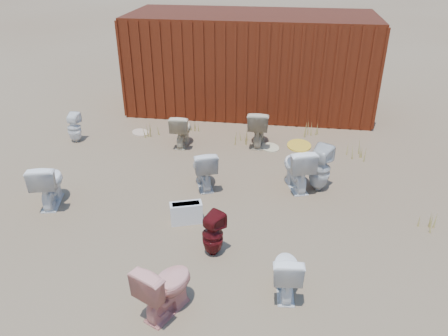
# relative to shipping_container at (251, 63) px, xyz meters

# --- Properties ---
(ground) EXTENTS (100.00, 100.00, 0.00)m
(ground) POSITION_rel_shipping_container_xyz_m (0.00, -5.20, -1.20)
(ground) COLOR brown
(ground) RESTS_ON ground
(shipping_container) EXTENTS (6.00, 2.40, 2.40)m
(shipping_container) POSITION_rel_shipping_container_xyz_m (0.00, 0.00, 0.00)
(shipping_container) COLOR #501B0D
(shipping_container) RESTS_ON ground
(toilet_front_a) EXTENTS (0.62, 0.86, 0.79)m
(toilet_front_a) POSITION_rel_shipping_container_xyz_m (-2.86, -5.27, -0.80)
(toilet_front_a) COLOR white
(toilet_front_a) RESTS_ON ground
(toilet_front_pink) EXTENTS (0.71, 0.85, 0.76)m
(toilet_front_pink) POSITION_rel_shipping_container_xyz_m (-0.29, -7.34, -0.82)
(toilet_front_pink) COLOR #DF8C81
(toilet_front_pink) RESTS_ON ground
(toilet_front_c) EXTENTS (0.65, 0.83, 0.74)m
(toilet_front_c) POSITION_rel_shipping_container_xyz_m (-0.41, -4.31, -0.83)
(toilet_front_c) COLOR silver
(toilet_front_c) RESTS_ON ground
(toilet_front_maroon) EXTENTS (0.41, 0.41, 0.66)m
(toilet_front_maroon) POSITION_rel_shipping_container_xyz_m (0.08, -6.19, -0.87)
(toilet_front_maroon) COLOR #530E10
(toilet_front_maroon) RESTS_ON ground
(toilet_front_e) EXTENTS (0.43, 0.68, 0.67)m
(toilet_front_e) POSITION_rel_shipping_container_xyz_m (1.11, -6.82, -0.87)
(toilet_front_e) COLOR white
(toilet_front_e) RESTS_ON ground
(toilet_back_a) EXTENTS (0.30, 0.31, 0.65)m
(toilet_back_a) POSITION_rel_shipping_container_xyz_m (-3.60, -2.78, -0.88)
(toilet_back_a) COLOR white
(toilet_back_a) RESTS_ON ground
(toilet_back_beige_left) EXTENTS (0.41, 0.71, 0.72)m
(toilet_back_beige_left) POSITION_rel_shipping_container_xyz_m (-1.22, -2.62, -0.84)
(toilet_back_beige_left) COLOR beige
(toilet_back_beige_left) RESTS_ON ground
(toilet_back_beige_right) EXTENTS (0.45, 0.79, 0.81)m
(toilet_back_beige_right) POSITION_rel_shipping_container_xyz_m (0.41, -2.35, -0.80)
(toilet_back_beige_right) COLOR #C0AF8C
(toilet_back_beige_right) RESTS_ON ground
(toilet_back_yellowlid) EXTENTS (0.69, 0.91, 0.82)m
(toilet_back_yellowlid) POSITION_rel_shipping_container_xyz_m (1.24, -4.11, -0.79)
(toilet_back_yellowlid) COLOR white
(toilet_back_yellowlid) RESTS_ON ground
(toilet_back_e) EXTENTS (0.51, 0.51, 0.83)m
(toilet_back_e) POSITION_rel_shipping_container_xyz_m (1.63, -4.11, -0.78)
(toilet_back_e) COLOR silver
(toilet_back_e) RESTS_ON ground
(yellow_lid) EXTENTS (0.41, 0.52, 0.02)m
(yellow_lid) POSITION_rel_shipping_container_xyz_m (1.24, -4.11, -0.37)
(yellow_lid) COLOR gold
(yellow_lid) RESTS_ON toilet_back_yellowlid
(loose_tank) EXTENTS (0.54, 0.35, 0.35)m
(loose_tank) POSITION_rel_shipping_container_xyz_m (-0.47, -5.49, -1.02)
(loose_tank) COLOR silver
(loose_tank) RESTS_ON ground
(loose_lid_near) EXTENTS (0.55, 0.61, 0.02)m
(loose_lid_near) POSITION_rel_shipping_container_xyz_m (0.69, -2.49, -1.19)
(loose_lid_near) COLOR beige
(loose_lid_near) RESTS_ON ground
(loose_lid_far) EXTENTS (0.59, 0.58, 0.02)m
(loose_lid_far) POSITION_rel_shipping_container_xyz_m (-2.33, -2.12, -1.19)
(loose_lid_far) COLOR beige
(loose_lid_far) RESTS_ON ground
(weed_clump_a) EXTENTS (0.36, 0.36, 0.33)m
(weed_clump_a) POSITION_rel_shipping_container_xyz_m (-1.98, -2.25, -1.03)
(weed_clump_a) COLOR #A08E40
(weed_clump_a) RESTS_ON ground
(weed_clump_b) EXTENTS (0.32, 0.32, 0.26)m
(weed_clump_b) POSITION_rel_shipping_container_xyz_m (0.04, -2.32, -1.07)
(weed_clump_b) COLOR #A08E40
(weed_clump_b) RESTS_ON ground
(weed_clump_c) EXTENTS (0.36, 0.36, 0.33)m
(weed_clump_c) POSITION_rel_shipping_container_xyz_m (2.46, -2.70, -1.04)
(weed_clump_c) COLOR #A08E40
(weed_clump_c) RESTS_ON ground
(weed_clump_d) EXTENTS (0.30, 0.30, 0.23)m
(weed_clump_d) POSITION_rel_shipping_container_xyz_m (-1.16, -1.78, -1.09)
(weed_clump_d) COLOR #A08E40
(weed_clump_d) RESTS_ON ground
(weed_clump_e) EXTENTS (0.34, 0.34, 0.31)m
(weed_clump_e) POSITION_rel_shipping_container_xyz_m (1.56, -1.70, -1.04)
(weed_clump_e) COLOR #A08E40
(weed_clump_e) RESTS_ON ground
(weed_clump_f) EXTENTS (0.28, 0.28, 0.25)m
(weed_clump_f) POSITION_rel_shipping_container_xyz_m (3.25, -5.12, -1.08)
(weed_clump_f) COLOR #A08E40
(weed_clump_f) RESTS_ON ground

